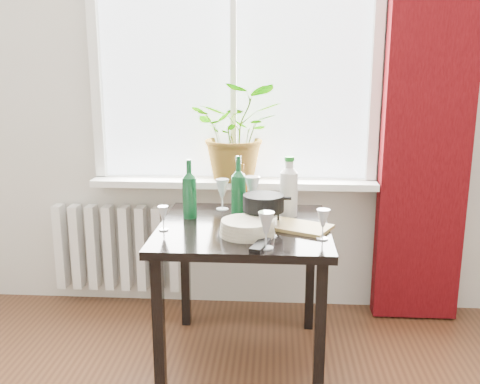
# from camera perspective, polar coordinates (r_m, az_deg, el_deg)

# --- Properties ---
(window) EXTENTS (1.72, 0.08, 1.62)m
(window) POSITION_cam_1_polar(r_m,az_deg,el_deg) (3.24, -0.66, 14.75)
(window) COLOR white
(window) RESTS_ON ground
(windowsill) EXTENTS (1.72, 0.20, 0.04)m
(windowsill) POSITION_cam_1_polar(r_m,az_deg,el_deg) (3.25, -0.73, 0.99)
(windowsill) COLOR white
(windowsill) RESTS_ON ground
(curtain) EXTENTS (0.50, 0.12, 2.56)m
(curtain) POSITION_cam_1_polar(r_m,az_deg,el_deg) (3.26, 19.48, 8.65)
(curtain) COLOR #3A0508
(curtain) RESTS_ON ground
(radiator) EXTENTS (0.80, 0.10, 0.55)m
(radiator) POSITION_cam_1_polar(r_m,az_deg,el_deg) (3.54, -12.92, -5.80)
(radiator) COLOR white
(radiator) RESTS_ON ground
(table) EXTENTS (0.85, 0.85, 0.74)m
(table) POSITION_cam_1_polar(r_m,az_deg,el_deg) (2.71, 0.38, -5.43)
(table) COLOR black
(table) RESTS_ON ground
(potted_plant) EXTENTS (0.53, 0.46, 0.58)m
(potted_plant) POSITION_cam_1_polar(r_m,az_deg,el_deg) (3.20, -0.23, 6.44)
(potted_plant) COLOR #3C7820
(potted_plant) RESTS_ON windowsill
(wine_bottle_left) EXTENTS (0.09, 0.09, 0.31)m
(wine_bottle_left) POSITION_cam_1_polar(r_m,az_deg,el_deg) (2.79, -5.43, 0.38)
(wine_bottle_left) COLOR #0C421E
(wine_bottle_left) RESTS_ON table
(wine_bottle_right) EXTENTS (0.08, 0.08, 0.33)m
(wine_bottle_right) POSITION_cam_1_polar(r_m,az_deg,el_deg) (2.79, -0.17, 0.60)
(wine_bottle_right) COLOR #0D441F
(wine_bottle_right) RESTS_ON table
(bottle_amber) EXTENTS (0.07, 0.07, 0.26)m
(bottle_amber) POSITION_cam_1_polar(r_m,az_deg,el_deg) (2.94, 0.17, 0.61)
(bottle_amber) COLOR brown
(bottle_amber) RESTS_ON table
(cleaning_bottle) EXTENTS (0.10, 0.10, 0.33)m
(cleaning_bottle) POSITION_cam_1_polar(r_m,az_deg,el_deg) (2.82, 5.23, 0.69)
(cleaning_bottle) COLOR silver
(cleaning_bottle) RESTS_ON table
(wineglass_front_right) EXTENTS (0.09, 0.09, 0.17)m
(wineglass_front_right) POSITION_cam_1_polar(r_m,az_deg,el_deg) (2.33, 2.80, -4.07)
(wineglass_front_right) COLOR #AFB5BC
(wineglass_front_right) RESTS_ON table
(wineglass_far_right) EXTENTS (0.07, 0.07, 0.15)m
(wineglass_far_right) POSITION_cam_1_polar(r_m,az_deg,el_deg) (2.48, 8.84, -3.40)
(wineglass_far_right) COLOR silver
(wineglass_far_right) RESTS_ON table
(wineglass_back_center) EXTENTS (0.12, 0.12, 0.21)m
(wineglass_back_center) POSITION_cam_1_polar(r_m,az_deg,el_deg) (2.89, 1.31, -0.20)
(wineglass_back_center) COLOR silver
(wineglass_back_center) RESTS_ON table
(wineglass_back_left) EXTENTS (0.08, 0.08, 0.18)m
(wineglass_back_left) POSITION_cam_1_polar(r_m,az_deg,el_deg) (2.95, -1.91, -0.22)
(wineglass_back_left) COLOR silver
(wineglass_back_left) RESTS_ON table
(wineglass_front_left) EXTENTS (0.06, 0.06, 0.12)m
(wineglass_front_left) POSITION_cam_1_polar(r_m,az_deg,el_deg) (2.62, -8.18, -2.77)
(wineglass_front_left) COLOR silver
(wineglass_front_left) RESTS_ON table
(plate_stack) EXTENTS (0.32, 0.32, 0.07)m
(plate_stack) POSITION_cam_1_polar(r_m,az_deg,el_deg) (2.53, 0.78, -3.83)
(plate_stack) COLOR #BFB79E
(plate_stack) RESTS_ON table
(fondue_pot) EXTENTS (0.24, 0.21, 0.16)m
(fondue_pot) POSITION_cam_1_polar(r_m,az_deg,el_deg) (2.66, 2.51, -1.96)
(fondue_pot) COLOR black
(fondue_pot) RESTS_ON table
(tv_remote) EXTENTS (0.09, 0.18, 0.02)m
(tv_remote) POSITION_cam_1_polar(r_m,az_deg,el_deg) (2.37, 2.19, -5.69)
(tv_remote) COLOR black
(tv_remote) RESTS_ON table
(cutting_board) EXTENTS (0.37, 0.31, 0.02)m
(cutting_board) POSITION_cam_1_polar(r_m,az_deg,el_deg) (2.65, 6.19, -3.70)
(cutting_board) COLOR olive
(cutting_board) RESTS_ON table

